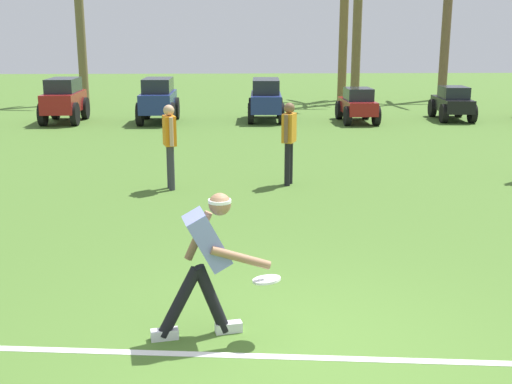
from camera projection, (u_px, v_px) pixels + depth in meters
name	position (u px, v px, depth m)	size (l,w,h in m)	color
ground_plane	(297.00, 351.00, 5.86)	(80.00, 80.00, 0.00)	#486D2A
field_line_paint	(298.00, 357.00, 5.74)	(21.59, 0.09, 0.01)	white
frisbee_thrower	(206.00, 257.00, 6.00)	(1.15, 0.47, 1.40)	black
frisbee_in_flight	(267.00, 280.00, 5.98)	(0.37, 0.37, 0.06)	white
teammate_near_sideline	(170.00, 139.00, 11.67)	(0.28, 0.49, 1.56)	#33333D
teammate_midfield	(289.00, 136.00, 12.01)	(0.31, 0.49, 1.56)	black
parked_car_slot_a	(64.00, 99.00, 20.47)	(1.19, 2.36, 1.40)	maroon
parked_car_slot_b	(158.00, 99.00, 20.47)	(1.18, 2.36, 1.40)	navy
parked_car_slot_c	(266.00, 98.00, 20.92)	(1.24, 2.44, 1.34)	navy
parked_car_slot_d	(357.00, 105.00, 20.52)	(1.10, 2.21, 1.10)	maroon
parked_car_slot_e	(452.00, 103.00, 21.09)	(1.21, 2.25, 1.10)	black
palm_tree_left_of_centre	(344.00, 10.00, 25.04)	(3.21, 3.09, 6.35)	brown
palm_tree_right_of_centre	(358.00, 15.00, 26.83)	(3.25, 3.64, 5.96)	brown
palm_tree_far_right	(448.00, 8.00, 26.67)	(3.53, 3.51, 6.71)	brown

